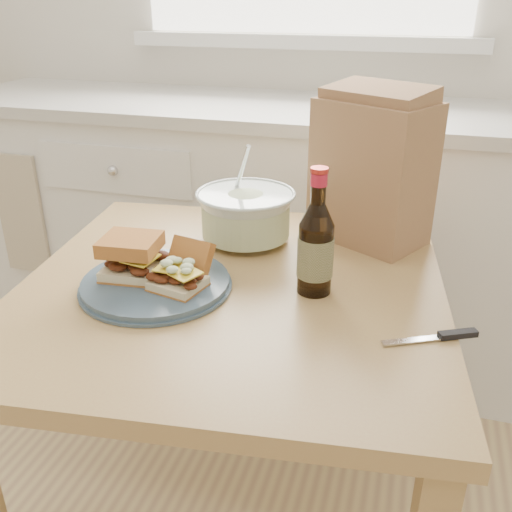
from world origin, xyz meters
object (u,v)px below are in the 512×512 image
(paper_bag, at_px, (372,173))
(dining_table, at_px, (232,326))
(plate, at_px, (156,284))
(coleslaw_bowl, at_px, (246,217))
(beer_bottle, at_px, (316,247))

(paper_bag, bearing_deg, dining_table, -98.56)
(dining_table, relative_size, plate, 3.21)
(plate, height_order, coleslaw_bowl, coleslaw_bowl)
(dining_table, distance_m, plate, 0.20)
(coleslaw_bowl, bearing_deg, beer_bottle, -44.99)
(coleslaw_bowl, distance_m, paper_bag, 0.32)
(dining_table, xyz_separation_m, plate, (-0.14, -0.07, 0.12))
(dining_table, relative_size, beer_bottle, 3.74)
(plate, relative_size, paper_bag, 0.91)
(coleslaw_bowl, xyz_separation_m, beer_bottle, (0.21, -0.21, 0.04))
(coleslaw_bowl, height_order, paper_bag, paper_bag)
(plate, bearing_deg, paper_bag, 44.78)
(dining_table, height_order, paper_bag, paper_bag)
(plate, bearing_deg, coleslaw_bowl, 69.91)
(dining_table, distance_m, paper_bag, 0.49)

